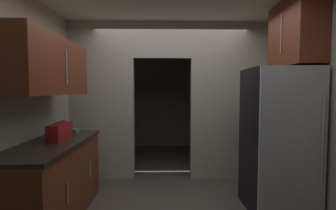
# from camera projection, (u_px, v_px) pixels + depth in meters

# --- Properties ---
(kitchen_overhead_slab) EXTENTS (3.80, 6.60, 0.06)m
(kitchen_overhead_slab) POSITION_uv_depth(u_px,v_px,m) (174.00, 0.00, 3.16)
(kitchen_overhead_slab) COLOR silver
(kitchen_partition) EXTENTS (3.40, 0.12, 2.63)m
(kitchen_partition) POSITION_uv_depth(u_px,v_px,m) (174.00, 96.00, 4.14)
(kitchen_partition) COLOR #ADA899
(kitchen_partition) RESTS_ON ground
(adjoining_room_shell) EXTENTS (3.40, 2.55, 2.63)m
(adjoining_room_shell) POSITION_uv_depth(u_px,v_px,m) (169.00, 98.00, 5.90)
(adjoining_room_shell) COLOR gray
(adjoining_room_shell) RESTS_ON ground
(refrigerator) EXTENTS (0.75, 0.75, 1.77)m
(refrigerator) POSITION_uv_depth(u_px,v_px,m) (278.00, 140.00, 3.05)
(refrigerator) COLOR black
(refrigerator) RESTS_ON ground
(lower_cabinet_run) EXTENTS (0.62, 1.68, 0.91)m
(lower_cabinet_run) POSITION_uv_depth(u_px,v_px,m) (53.00, 182.00, 2.80)
(lower_cabinet_run) COLOR maroon
(lower_cabinet_run) RESTS_ON ground
(upper_cabinet_counterside) EXTENTS (0.36, 1.51, 0.63)m
(upper_cabinet_counterside) POSITION_uv_depth(u_px,v_px,m) (50.00, 67.00, 2.72)
(upper_cabinet_counterside) COLOR maroon
(upper_cabinet_fridgeside) EXTENTS (0.36, 0.82, 0.81)m
(upper_cabinet_fridgeside) POSITION_uv_depth(u_px,v_px,m) (295.00, 34.00, 3.07)
(upper_cabinet_fridgeside) COLOR maroon
(boombox) EXTENTS (0.16, 0.43, 0.22)m
(boombox) POSITION_uv_depth(u_px,v_px,m) (60.00, 132.00, 2.90)
(boombox) COLOR maroon
(boombox) RESTS_ON lower_cabinet_run
(book_stack) EXTENTS (0.14, 0.17, 0.06)m
(book_stack) POSITION_uv_depth(u_px,v_px,m) (74.00, 131.00, 3.34)
(book_stack) COLOR red
(book_stack) RESTS_ON lower_cabinet_run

